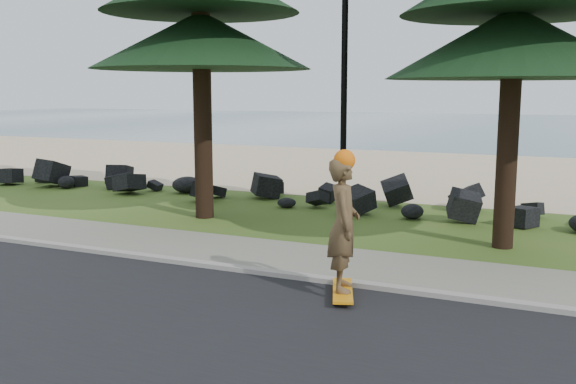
# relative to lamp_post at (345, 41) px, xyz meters

# --- Properties ---
(ground) EXTENTS (160.00, 160.00, 0.00)m
(ground) POSITION_rel_lamp_post_xyz_m (0.00, -3.20, -4.13)
(ground) COLOR #39571B
(ground) RESTS_ON ground
(road) EXTENTS (160.00, 7.00, 0.02)m
(road) POSITION_rel_lamp_post_xyz_m (0.00, -7.70, -4.12)
(road) COLOR black
(road) RESTS_ON ground
(kerb) EXTENTS (160.00, 0.20, 0.10)m
(kerb) POSITION_rel_lamp_post_xyz_m (0.00, -4.10, -4.08)
(kerb) COLOR #9C958D
(kerb) RESTS_ON ground
(sidewalk) EXTENTS (160.00, 2.00, 0.08)m
(sidewalk) POSITION_rel_lamp_post_xyz_m (0.00, -3.00, -4.09)
(sidewalk) COLOR gray
(sidewalk) RESTS_ON ground
(beach_sand) EXTENTS (160.00, 15.00, 0.01)m
(beach_sand) POSITION_rel_lamp_post_xyz_m (0.00, 11.30, -4.13)
(beach_sand) COLOR #D4B78D
(beach_sand) RESTS_ON ground
(ocean) EXTENTS (160.00, 58.00, 0.01)m
(ocean) POSITION_rel_lamp_post_xyz_m (0.00, 47.80, -4.13)
(ocean) COLOR #3A636F
(ocean) RESTS_ON ground
(seawall_boulders) EXTENTS (60.00, 2.40, 1.10)m
(seawall_boulders) POSITION_rel_lamp_post_xyz_m (0.00, 2.40, -4.13)
(seawall_boulders) COLOR black
(seawall_boulders) RESTS_ON ground
(lamp_post) EXTENTS (0.25, 0.14, 8.14)m
(lamp_post) POSITION_rel_lamp_post_xyz_m (0.00, 0.00, 0.00)
(lamp_post) COLOR black
(lamp_post) RESTS_ON ground
(skateboarder) EXTENTS (0.69, 1.22, 2.21)m
(skateboarder) POSITION_rel_lamp_post_xyz_m (1.66, -4.68, -3.02)
(skateboarder) COLOR orange
(skateboarder) RESTS_ON ground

